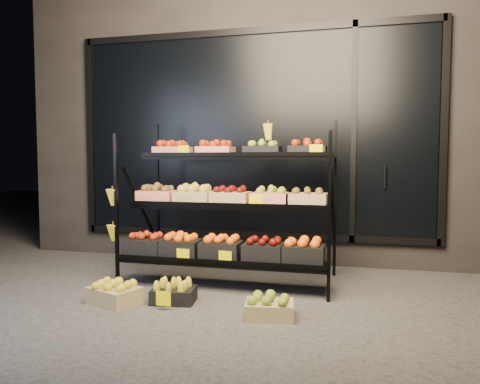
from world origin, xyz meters
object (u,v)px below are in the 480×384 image
(floor_crate_midleft, at_px, (174,292))
(floor_crate_midright, at_px, (270,307))
(floor_crate_left, at_px, (114,292))
(display_rack, at_px, (228,205))

(floor_crate_midleft, bearing_deg, floor_crate_midright, -19.74)
(floor_crate_left, relative_size, floor_crate_midright, 1.20)
(floor_crate_midleft, bearing_deg, floor_crate_left, -170.03)
(floor_crate_midleft, height_order, floor_crate_midright, floor_crate_midright)
(floor_crate_left, distance_m, floor_crate_midright, 1.38)
(display_rack, xyz_separation_m, floor_crate_left, (-0.76, -0.93, -0.69))
(display_rack, bearing_deg, floor_crate_midright, -57.49)
(display_rack, distance_m, floor_crate_midleft, 1.08)
(floor_crate_midright, bearing_deg, floor_crate_left, 170.13)
(floor_crate_midleft, relative_size, floor_crate_midright, 0.97)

